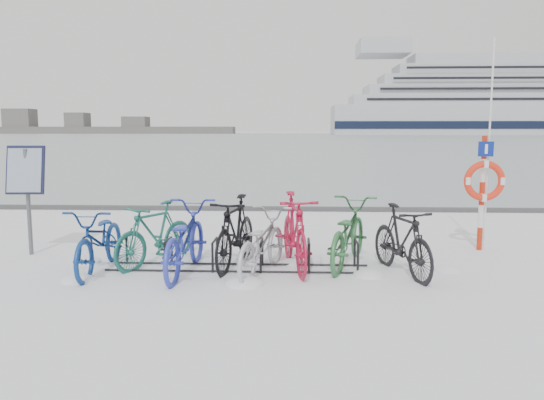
{
  "coord_description": "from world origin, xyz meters",
  "views": [
    {
      "loc": [
        0.87,
        -7.89,
        2.13
      ],
      "look_at": [
        0.49,
        0.6,
        0.99
      ],
      "focal_mm": 35.0,
      "sensor_mm": 36.0,
      "label": 1
    }
  ],
  "objects_px": {
    "info_board": "(26,177)",
    "bike_rack": "(238,257)",
    "lifebuoy_station": "(484,181)",
    "cruise_ferry": "(502,104)"
  },
  "relations": [
    {
      "from": "info_board",
      "to": "bike_rack",
      "type": "bearing_deg",
      "value": -15.89
    },
    {
      "from": "lifebuoy_station",
      "to": "info_board",
      "type": "bearing_deg",
      "value": -175.21
    },
    {
      "from": "info_board",
      "to": "lifebuoy_station",
      "type": "relative_size",
      "value": 0.51
    },
    {
      "from": "lifebuoy_station",
      "to": "cruise_ferry",
      "type": "bearing_deg",
      "value": 69.27
    },
    {
      "from": "bike_rack",
      "to": "info_board",
      "type": "height_order",
      "value": "info_board"
    },
    {
      "from": "bike_rack",
      "to": "info_board",
      "type": "bearing_deg",
      "value": 168.13
    },
    {
      "from": "lifebuoy_station",
      "to": "cruise_ferry",
      "type": "xyz_separation_m",
      "value": [
        74.97,
        198.05,
        10.36
      ]
    },
    {
      "from": "bike_rack",
      "to": "lifebuoy_station",
      "type": "relative_size",
      "value": 1.09
    },
    {
      "from": "info_board",
      "to": "cruise_ferry",
      "type": "distance_m",
      "value": 215.49
    },
    {
      "from": "cruise_ferry",
      "to": "lifebuoy_station",
      "type": "bearing_deg",
      "value": -110.73
    }
  ]
}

